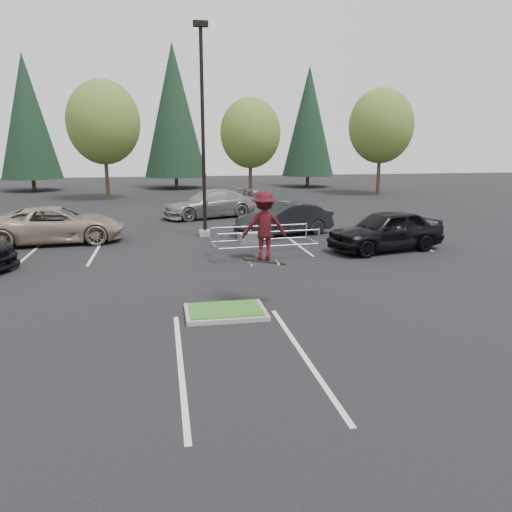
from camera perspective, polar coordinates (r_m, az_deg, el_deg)
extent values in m
plane|color=black|center=(13.82, -3.50, -6.64)|extent=(120.00, 120.00, 0.00)
cube|color=gray|center=(13.80, -3.50, -6.40)|extent=(2.20, 1.60, 0.12)
cube|color=#34601E|center=(13.78, -3.50, -6.11)|extent=(1.95, 1.35, 0.05)
cube|color=silver|center=(22.60, -17.86, 0.43)|extent=(0.12, 5.20, 0.01)
cube|color=silver|center=(23.10, -24.51, 0.15)|extent=(0.12, 5.20, 0.01)
cube|color=silver|center=(23.23, 4.72, 1.33)|extent=(0.12, 5.20, 0.01)
cube|color=silver|center=(24.08, 10.93, 1.55)|extent=(0.12, 5.20, 0.01)
cube|color=silver|center=(25.19, 16.65, 1.73)|extent=(0.12, 5.20, 0.01)
cube|color=silver|center=(10.95, -8.63, -12.13)|extent=(0.12, 6.00, 0.01)
cube|color=silver|center=(11.33, 5.40, -11.14)|extent=(0.12, 6.00, 0.01)
cube|color=gray|center=(25.42, -5.83, 2.63)|extent=(0.60, 0.60, 0.30)
cylinder|color=black|center=(25.03, -6.08, 13.63)|extent=(0.18, 0.18, 10.00)
cube|color=black|center=(25.61, -6.37, 24.88)|extent=(0.70, 0.35, 0.25)
cylinder|color=#38281C|center=(43.76, -16.66, 8.50)|extent=(0.32, 0.32, 3.50)
ellipsoid|color=#346525|center=(43.70, -17.04, 14.40)|extent=(5.89, 5.89, 6.77)
sphere|color=#346525|center=(43.32, -16.21, 13.49)|extent=(3.68, 3.68, 3.68)
sphere|color=#346525|center=(44.13, -17.60, 13.62)|extent=(4.05, 4.05, 4.05)
cylinder|color=#38281C|center=(43.52, -0.64, 8.70)|extent=(0.32, 0.32, 3.04)
ellipsoid|color=#346525|center=(43.42, -0.66, 13.87)|extent=(5.12, 5.12, 5.89)
sphere|color=#346525|center=(43.23, 0.22, 13.03)|extent=(3.20, 3.20, 3.20)
sphere|color=#346525|center=(43.72, -1.41, 13.23)|extent=(3.52, 3.52, 3.52)
cylinder|color=#38281C|center=(47.56, 13.81, 8.92)|extent=(0.32, 0.32, 3.42)
ellipsoid|color=#346525|center=(47.50, 14.10, 14.23)|extent=(5.76, 5.76, 6.62)
sphere|color=#346525|center=(47.46, 14.88, 13.31)|extent=(3.60, 3.60, 3.60)
sphere|color=#346525|center=(47.65, 13.29, 13.61)|extent=(3.96, 3.96, 3.96)
cylinder|color=#38281C|center=(54.52, -24.05, 7.46)|extent=(0.36, 0.36, 1.20)
cone|color=black|center=(54.43, -24.69, 14.27)|extent=(5.72, 5.72, 11.80)
cylinder|color=#38281C|center=(53.61, -9.08, 8.32)|extent=(0.36, 0.36, 1.20)
cone|color=black|center=(53.57, -9.36, 16.07)|extent=(6.38, 6.38, 13.30)
cylinder|color=#38281C|center=(54.86, 5.90, 8.51)|extent=(0.36, 0.36, 1.20)
cone|color=black|center=(54.76, 6.05, 15.04)|extent=(5.50, 5.50, 11.30)
cylinder|color=#93979B|center=(19.42, -4.43, 0.89)|extent=(0.06, 0.06, 1.21)
cylinder|color=#93979B|center=(20.84, -5.16, 1.69)|extent=(0.06, 0.06, 1.21)
cylinder|color=#93979B|center=(19.89, 1.54, 1.21)|extent=(0.06, 0.06, 1.21)
cylinder|color=#93979B|center=(21.28, 0.43, 1.97)|extent=(0.06, 0.06, 1.21)
cylinder|color=#93979B|center=(20.57, 7.18, 1.50)|extent=(0.06, 0.06, 1.21)
cylinder|color=#93979B|center=(21.92, 5.75, 2.23)|extent=(0.06, 0.06, 1.21)
cylinder|color=#93979B|center=(19.90, 1.54, 1.13)|extent=(4.20, 0.35, 0.05)
cylinder|color=#93979B|center=(19.79, 1.55, 2.77)|extent=(4.20, 0.35, 0.05)
cylinder|color=#93979B|center=(21.29, 0.43, 1.90)|extent=(4.20, 0.35, 0.05)
cylinder|color=#93979B|center=(21.19, 0.43, 3.44)|extent=(4.20, 0.35, 0.05)
cube|color=#93979B|center=(20.40, -0.74, 1.94)|extent=(0.93, 0.61, 0.51)
cube|color=black|center=(14.20, 0.94, -0.57)|extent=(1.27, 0.47, 0.28)
cylinder|color=beige|center=(14.02, -0.50, -1.03)|extent=(0.08, 0.04, 0.08)
cylinder|color=beige|center=(14.27, -0.68, -0.79)|extent=(0.08, 0.04, 0.08)
cylinder|color=beige|center=(14.17, 2.56, -0.89)|extent=(0.08, 0.04, 0.08)
cylinder|color=beige|center=(14.42, 2.33, -0.66)|extent=(0.08, 0.04, 0.08)
imported|color=maroon|center=(14.00, 0.95, 3.47)|extent=(1.27, 0.76, 1.92)
imported|color=gray|center=(25.20, -21.84, 3.32)|extent=(6.38, 3.39, 1.71)
imported|color=black|center=(25.47, 3.26, 4.24)|extent=(5.30, 3.25, 1.65)
imported|color=black|center=(22.48, 14.74, 2.87)|extent=(5.56, 3.24, 1.78)
imported|color=gray|center=(31.77, -5.16, 5.98)|extent=(6.45, 4.29, 1.73)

